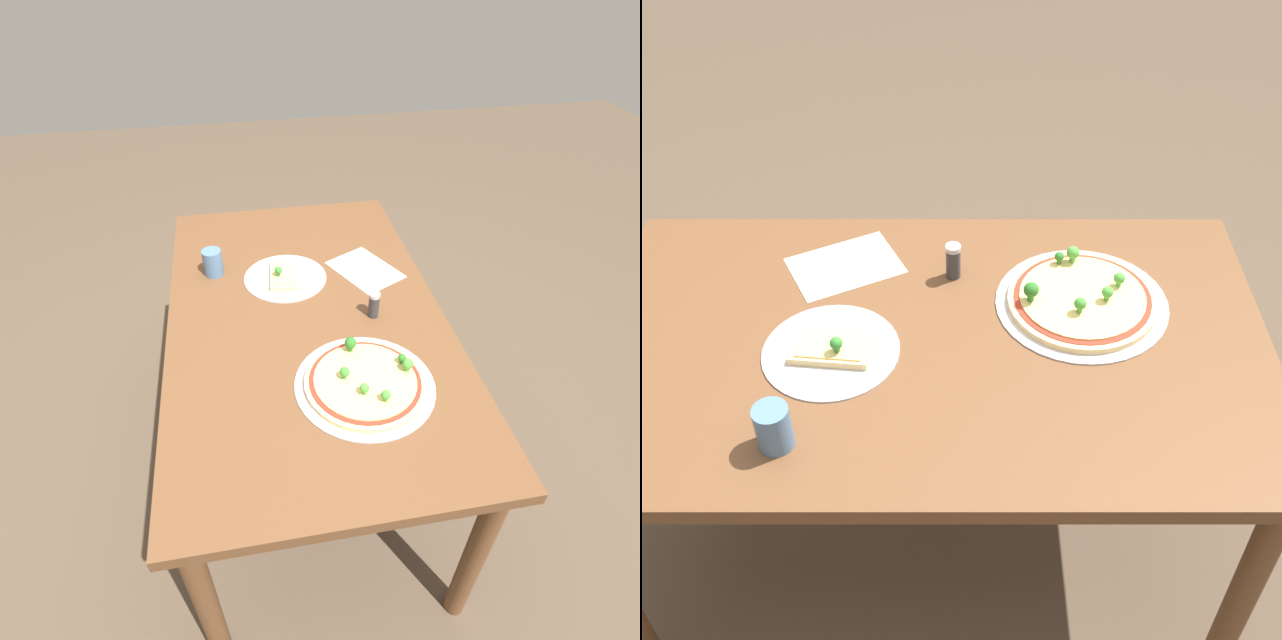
{
  "view_description": "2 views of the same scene",
  "coord_description": "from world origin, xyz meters",
  "views": [
    {
      "loc": [
        1.18,
        -0.16,
        1.7
      ],
      "look_at": [
        0.06,
        0.03,
        0.75
      ],
      "focal_mm": 28.0,
      "sensor_mm": 36.0,
      "label": 1
    },
    {
      "loc": [
        0.07,
        -1.18,
        1.86
      ],
      "look_at": [
        0.06,
        0.03,
        0.75
      ],
      "focal_mm": 45.0,
      "sensor_mm": 36.0,
      "label": 2
    }
  ],
  "objects": [
    {
      "name": "dining_table",
      "position": [
        0.0,
        0.0,
        0.64
      ],
      "size": [
        1.39,
        0.83,
        0.73
      ],
      "color": "brown",
      "rests_on": "ground_plane"
    },
    {
      "name": "drinking_cup",
      "position": [
        -0.26,
        -0.27,
        0.78
      ],
      "size": [
        0.06,
        0.06,
        0.09
      ],
      "primitive_type": "cylinder",
      "color": "#4C7099",
      "rests_on": "dining_table"
    },
    {
      "name": "paper_menu",
      "position": [
        -0.2,
        0.24,
        0.73
      ],
      "size": [
        0.29,
        0.26,
        0.0
      ],
      "primitive_type": "cube",
      "rotation": [
        0.0,
        0.0,
        0.47
      ],
      "color": "white",
      "rests_on": "dining_table"
    },
    {
      "name": "pizza_tray_slice",
      "position": [
        -0.19,
        -0.04,
        0.74
      ],
      "size": [
        0.28,
        0.28,
        0.06
      ],
      "color": "#B7B7BC",
      "rests_on": "dining_table"
    },
    {
      "name": "condiment_shaker",
      "position": [
        0.05,
        0.2,
        0.77
      ],
      "size": [
        0.03,
        0.03,
        0.08
      ],
      "color": "#333338",
      "rests_on": "dining_table"
    },
    {
      "name": "pizza_tray_whole",
      "position": [
        0.32,
        0.11,
        0.74
      ],
      "size": [
        0.37,
        0.37,
        0.07
      ],
      "color": "#B7B7BC",
      "rests_on": "dining_table"
    },
    {
      "name": "ground_plane",
      "position": [
        0.0,
        0.0,
        0.0
      ],
      "size": [
        8.0,
        8.0,
        0.0
      ],
      "primitive_type": "plane",
      "color": "brown"
    }
  ]
}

